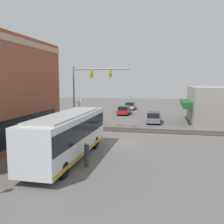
# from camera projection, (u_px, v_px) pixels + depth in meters

# --- Properties ---
(ground_plane) EXTENTS (120.00, 120.00, 0.00)m
(ground_plane) POSITION_uv_depth(u_px,v_px,m) (120.00, 142.00, 23.41)
(ground_plane) COLOR #605E5B
(shop_building) EXTENTS (11.41, 9.06, 4.92)m
(shop_building) POSITION_uv_depth(u_px,v_px,m) (220.00, 105.00, 34.00)
(shop_building) COLOR gray
(shop_building) RESTS_ON ground
(city_bus) EXTENTS (10.82, 2.59, 3.36)m
(city_bus) POSITION_uv_depth(u_px,v_px,m) (68.00, 134.00, 18.22)
(city_bus) COLOR silver
(city_bus) RESTS_ON ground
(traffic_signal_gantry) EXTENTS (0.42, 6.60, 7.43)m
(traffic_signal_gantry) POSITION_uv_depth(u_px,v_px,m) (88.00, 85.00, 28.48)
(traffic_signal_gantry) COLOR gray
(traffic_signal_gantry) RESTS_ON ground
(crossing_signal) EXTENTS (1.41, 1.18, 3.81)m
(crossing_signal) POSITION_uv_depth(u_px,v_px,m) (79.00, 112.00, 27.51)
(crossing_signal) COLOR gray
(crossing_signal) RESTS_ON ground
(rail_track_near) EXTENTS (2.60, 60.00, 0.15)m
(rail_track_near) POSITION_uv_depth(u_px,v_px,m) (129.00, 130.00, 29.23)
(rail_track_near) COLOR #332D28
(rail_track_near) RESTS_ON ground
(parked_car_grey) EXTENTS (4.68, 1.82, 1.47)m
(parked_car_grey) POSITION_uv_depth(u_px,v_px,m) (154.00, 118.00, 34.28)
(parked_car_grey) COLOR slate
(parked_car_grey) RESTS_ON ground
(parked_car_red) EXTENTS (4.84, 1.82, 1.47)m
(parked_car_red) POSITION_uv_depth(u_px,v_px,m) (124.00, 110.00, 42.79)
(parked_car_red) COLOR #B21E19
(parked_car_red) RESTS_ON ground
(parked_car_silver) EXTENTS (4.87, 1.82, 1.50)m
(parked_car_silver) POSITION_uv_depth(u_px,v_px,m) (130.00, 106.00, 50.41)
(parked_car_silver) COLOR #B7B7BC
(parked_car_silver) RESTS_ON ground
(pedestrian_near_bus) EXTENTS (0.34, 0.34, 1.69)m
(pedestrian_near_bus) POSITION_uv_depth(u_px,v_px,m) (87.00, 154.00, 16.66)
(pedestrian_near_bus) COLOR #473828
(pedestrian_near_bus) RESTS_ON ground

